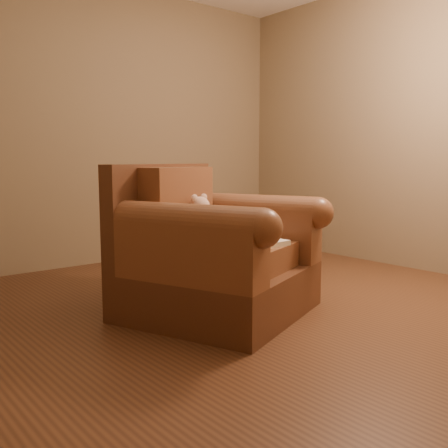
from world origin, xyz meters
TOP-DOWN VIEW (x-y plane):
  - floor at (0.00, 0.00)m, footprint 4.00×4.00m
  - room at (0.00, 0.00)m, footprint 4.02×4.02m
  - armchair at (-0.29, 0.02)m, footprint 1.39×1.36m
  - teddy_bear at (-0.30, 0.12)m, footprint 0.23×0.27m
  - guidebook at (-0.19, -0.26)m, footprint 0.44×0.27m
  - side_table at (0.71, 0.37)m, footprint 0.34×0.34m

SIDE VIEW (x-z plane):
  - floor at x=0.00m, z-range 0.00..0.00m
  - side_table at x=0.71m, z-range 0.02..0.50m
  - armchair at x=-0.29m, z-range -0.11..0.87m
  - guidebook at x=-0.19m, z-range 0.47..0.50m
  - teddy_bear at x=-0.30m, z-range 0.43..0.75m
  - room at x=0.00m, z-range 0.36..3.07m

